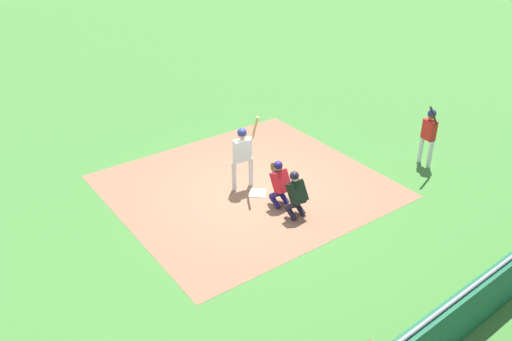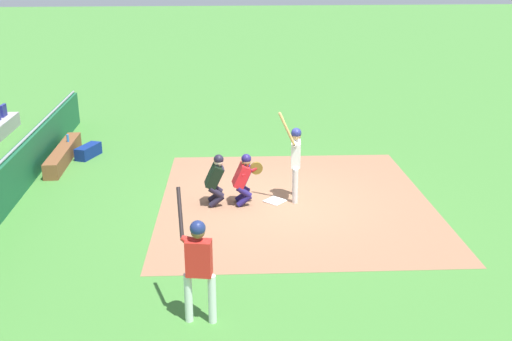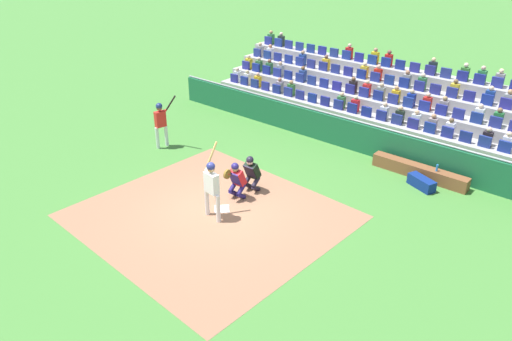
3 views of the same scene
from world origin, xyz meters
name	(u,v)px [view 3 (image 3 of 3)]	position (x,y,z in m)	size (l,w,h in m)	color
ground_plane	(222,209)	(0.00, 0.00, 0.00)	(160.00, 160.00, 0.00)	#417B33
infield_dirt_patch	(210,216)	(0.00, 0.50, 0.00)	(7.11, 6.56, 0.01)	#916549
home_plate_marker	(222,209)	(0.00, 0.00, 0.02)	(0.44, 0.44, 0.02)	white
batter_at_plate	(212,184)	(-0.12, 0.50, 1.14)	(0.67, 0.62, 2.26)	silver
catcher_crouching	(236,178)	(0.10, -0.76, 0.72)	(0.48, 0.73, 1.29)	navy
home_plate_umpire	(251,172)	(0.06, -1.44, 0.70)	(0.48, 0.49, 1.28)	black
dugout_wall	(337,130)	(0.00, -6.40, 0.58)	(16.56, 0.24, 1.20)	#195B39
dugout_bench	(419,171)	(-3.64, -5.85, 0.22)	(3.30, 0.40, 0.44)	brown
water_bottle_on_bench	(437,168)	(-4.22, -5.81, 0.55)	(0.07, 0.07, 0.23)	blue
equipment_duffel_bag	(421,183)	(-4.02, -5.20, 0.18)	(0.96, 0.36, 0.37)	navy
on_deck_batter	(161,120)	(4.92, -1.83, 1.10)	(0.78, 0.60, 2.13)	silver
bleacher_stand	(388,99)	(-0.01, -10.62, 0.76)	(16.38, 3.61, 2.64)	#9F9C9C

